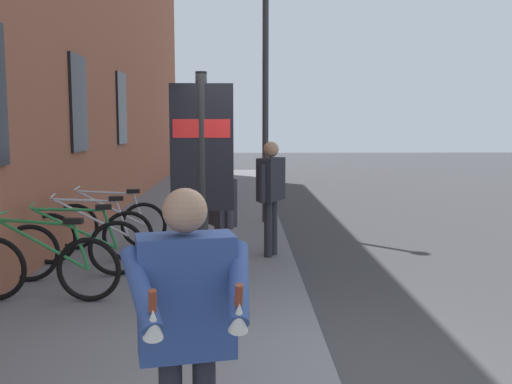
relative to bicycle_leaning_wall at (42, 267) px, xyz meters
name	(u,v)px	position (x,y,z in m)	size (l,w,h in m)	color
ground	(339,238)	(4.06, -3.95, -0.51)	(60.00, 60.00, 0.00)	#38383A
sidewalk_pavement	(196,218)	(6.06, -1.20, -0.45)	(24.00, 3.50, 0.12)	slate
bicycle_leaning_wall	(42,267)	(0.00, 0.00, 0.00)	(0.48, 1.77, 0.97)	black
bicycle_beside_lamp	(75,248)	(0.94, -0.09, 0.00)	(0.61, 1.73, 0.97)	black
bicycle_end_of_row	(90,235)	(1.81, -0.06, 0.00)	(0.52, 1.75, 0.97)	black
bicycle_by_door	(110,224)	(2.72, -0.14, 0.00)	(0.48, 1.77, 0.97)	black
transit_info_sign	(202,165)	(-1.25, -1.86, 1.21)	(0.10, 0.55, 2.40)	black
pedestrian_near_bus	(271,187)	(2.17, -2.62, 0.64)	(0.57, 0.45, 1.69)	#26262D
pedestrian_by_facade	(221,210)	(0.54, -1.95, 0.54)	(0.54, 0.39, 1.53)	brown
tourist_with_hotdogs	(187,316)	(-3.57, -1.94, 0.63)	(0.64, 0.63, 1.65)	#26262D
street_lamp	(265,74)	(5.19, -2.65, 2.51)	(0.28, 0.28, 4.86)	#333338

